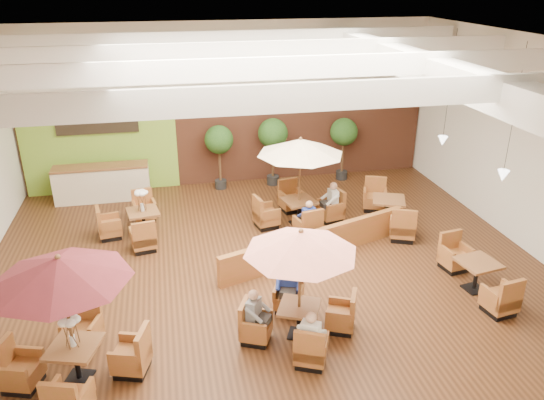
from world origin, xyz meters
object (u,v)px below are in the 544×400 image
object	(u,v)px
diner_2	(256,310)
diner_4	(331,198)
table_2	(300,166)
diner_0	(311,332)
topiary_2	(344,134)
service_counter	(102,183)
topiary_0	(219,142)
table_1	(300,264)
diner_3	(308,215)
table_3	(135,221)
topiary_1	(273,136)
booth_divider	(318,243)
diner_1	(289,281)
table_4	(476,276)
table_5	(388,212)
table_0	(65,298)

from	to	relation	value
diner_2	diner_4	distance (m)	6.03
table_2	diner_0	distance (m)	6.24
diner_0	topiary_2	bearing A→B (deg)	100.84
service_counter	table_2	xyz separation A→B (m)	(5.83, -3.12, 1.24)
topiary_0	service_counter	bearing A→B (deg)	-177.06
topiary_0	topiary_2	bearing A→B (deg)	-0.00
table_1	topiary_0	size ratio (longest dim) A/B	1.14
topiary_2	diner_3	bearing A→B (deg)	-119.73
diner_0	diner_2	world-z (taller)	diner_0
table_3	topiary_1	xyz separation A→B (m)	(4.64, 3.09, 1.32)
topiary_2	diner_2	world-z (taller)	topiary_2
diner_4	table_2	bearing A→B (deg)	85.31
booth_divider	topiary_2	bearing A→B (deg)	45.75
service_counter	table_3	distance (m)	3.10
diner_1	diner_4	xyz separation A→B (m)	(2.31, 4.21, -0.01)
topiary_1	table_4	bearing A→B (deg)	-66.84
topiary_2	topiary_1	bearing A→B (deg)	-180.00
table_5	diner_4	world-z (taller)	diner_4
table_4	table_1	bearing A→B (deg)	-178.80
table_2	topiary_1	distance (m)	3.32
table_5	diner_2	xyz separation A→B (m)	(-4.79, -4.58, 0.34)
table_4	booth_divider	bearing A→B (deg)	135.69
booth_divider	table_2	size ratio (longest dim) A/B	2.11
booth_divider	diner_3	xyz separation A→B (m)	(0.02, 1.05, 0.33)
diner_2	topiary_1	bearing A→B (deg)	-159.93
diner_4	table_4	bearing A→B (deg)	-157.77
table_0	topiary_2	xyz separation A→B (m)	(8.07, 8.84, -0.10)
table_1	table_2	world-z (taller)	table_2
diner_1	diner_2	bearing A→B (deg)	63.50
table_0	diner_0	distance (m)	4.43
service_counter	topiary_1	bearing A→B (deg)	2.00
diner_1	diner_2	distance (m)	1.26
topiary_0	topiary_2	xyz separation A→B (m)	(4.40, -0.00, 0.01)
diner_4	diner_2	bearing A→B (deg)	143.21
table_2	table_5	size ratio (longest dim) A/B	0.93
table_3	diner_2	bearing A→B (deg)	-74.45
topiary_2	diner_3	world-z (taller)	topiary_2
topiary_0	diner_4	distance (m)	4.51
booth_divider	topiary_0	xyz separation A→B (m)	(-1.92, 5.35, 1.27)
topiary_1	table_5	bearing A→B (deg)	-55.29
topiary_1	diner_1	size ratio (longest dim) A/B	2.96
table_1	diner_4	size ratio (longest dim) A/B	3.26
table_0	diner_3	bearing A→B (deg)	56.59
table_3	diner_4	bearing A→B (deg)	-11.91
table_1	table_5	distance (m)	6.15
service_counter	booth_divider	bearing A→B (deg)	-41.59
table_1	diner_0	world-z (taller)	table_1
topiary_2	table_1	bearing A→B (deg)	-114.18
topiary_2	table_5	bearing A→B (deg)	-88.26
service_counter	table_0	size ratio (longest dim) A/B	1.11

